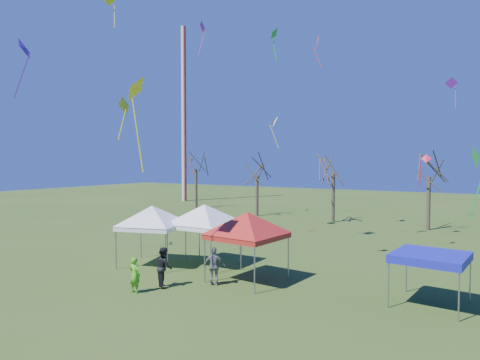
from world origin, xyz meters
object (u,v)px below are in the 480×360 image
object	(u,v)px
tent_red	(247,217)
person_green	(135,275)
tent_blue	(430,257)
tree_1	(257,161)
tent_white_mid	(204,209)
person_dark	(164,267)
tree_0	(196,155)
tent_white_west	(152,210)
person_grey	(214,266)
tree_2	(334,156)
tree_3	(429,158)
radio_mast	(184,114)

from	to	relation	value
tent_red	person_green	bearing A→B (deg)	-128.28
tent_blue	tree_1	bearing A→B (deg)	132.94
tent_white_mid	person_dark	world-z (taller)	tent_white_mid
tree_0	tent_white_west	world-z (taller)	tree_0
tree_1	person_grey	distance (m)	25.85
person_dark	person_green	bearing A→B (deg)	103.31
person_green	tree_0	bearing A→B (deg)	-57.79
tent_red	tent_blue	size ratio (longest dim) A/B	1.49
tree_0	tent_red	size ratio (longest dim) A/B	1.93
tent_white_west	person_dark	world-z (taller)	tent_white_west
tree_1	tree_2	bearing A→B (deg)	-1.85
tree_0	tree_2	world-z (taller)	tree_0
tree_1	tree_2	distance (m)	8.42
tree_1	person_green	distance (m)	27.60
tent_white_west	tree_3	bearing A→B (deg)	61.29
tent_white_mid	tree_0	bearing A→B (deg)	127.94
tree_3	person_green	size ratio (longest dim) A/B	5.02
tree_3	tent_red	size ratio (longest dim) A/B	1.81
tree_1	tent_blue	bearing A→B (deg)	-47.06
tent_white_west	person_dark	distance (m)	4.94
tent_white_mid	tent_blue	bearing A→B (deg)	-4.19
tent_red	tent_blue	world-z (taller)	tent_red
tree_1	person_dark	bearing A→B (deg)	-70.64
radio_mast	person_grey	size ratio (longest dim) A/B	14.09
tent_red	person_dark	size ratio (longest dim) A/B	2.37
tree_0	person_dark	distance (m)	33.56
tree_0	person_dark	world-z (taller)	tree_0
radio_mast	tent_white_west	world-z (taller)	radio_mast
tree_3	tent_red	xyz separation A→B (m)	(-5.37, -21.11, -2.95)
tree_3	person_dark	xyz separation A→B (m)	(-8.17, -23.96, -5.16)
tent_white_mid	tent_blue	size ratio (longest dim) A/B	1.51
radio_mast	tree_0	xyz separation A→B (m)	(7.15, -6.62, -6.01)
person_green	tree_3	bearing A→B (deg)	-109.17
radio_mast	tree_3	bearing A→B (deg)	-16.31
radio_mast	tent_white_west	distance (m)	39.46
tree_3	person_grey	size ratio (longest dim) A/B	4.46
tree_2	tent_white_west	xyz separation A→B (m)	(-3.14, -21.40, -3.20)
person_grey	tent_blue	bearing A→B (deg)	168.05
person_dark	tree_1	bearing A→B (deg)	-37.00
tent_blue	person_green	distance (m)	12.45
tree_1	tent_white_mid	size ratio (longest dim) A/B	1.70
tent_red	tent_blue	xyz separation A→B (m)	(8.07, 0.76, -1.18)
tree_3	tent_blue	bearing A→B (deg)	-82.43
tree_3	tent_white_mid	distance (m)	21.70
tree_2	tent_red	bearing A→B (deg)	-81.95
tent_white_mid	tent_blue	xyz separation A→B (m)	(11.79, -0.86, -1.20)
tent_white_west	person_grey	world-z (taller)	tent_white_west
tree_0	tree_2	distance (m)	18.72
tree_2	tent_blue	world-z (taller)	tree_2
person_green	person_grey	xyz separation A→B (m)	(2.34, 2.78, 0.10)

